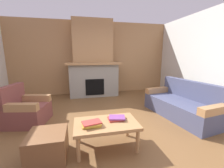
% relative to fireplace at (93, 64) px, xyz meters
% --- Properties ---
extents(ground, '(9.00, 9.00, 0.00)m').
position_rel_fireplace_xyz_m(ground, '(0.00, -2.62, -1.16)').
color(ground, brown).
extents(wall_back_wood_panel, '(6.00, 0.12, 2.70)m').
position_rel_fireplace_xyz_m(wall_back_wood_panel, '(0.00, 0.38, 0.19)').
color(wall_back_wood_panel, '#A87A4C').
rests_on(wall_back_wood_panel, ground).
extents(fireplace, '(1.90, 0.82, 2.70)m').
position_rel_fireplace_xyz_m(fireplace, '(0.00, 0.00, 0.00)').
color(fireplace, gray).
rests_on(fireplace, ground).
extents(couch, '(1.10, 1.91, 0.85)m').
position_rel_fireplace_xyz_m(couch, '(1.92, -2.41, -0.88)').
color(couch, '#474C6B').
rests_on(couch, ground).
extents(armchair, '(0.89, 0.89, 0.85)m').
position_rel_fireplace_xyz_m(armchair, '(-1.68, -1.98, -0.87)').
color(armchair, brown).
rests_on(armchair, ground).
extents(coffee_table, '(1.00, 0.60, 0.43)m').
position_rel_fireplace_xyz_m(coffee_table, '(-0.11, -3.21, -0.79)').
color(coffee_table, '#A87A4C').
rests_on(coffee_table, ground).
extents(ottoman, '(0.52, 0.52, 0.40)m').
position_rel_fireplace_xyz_m(ottoman, '(-0.97, -3.28, -0.96)').
color(ottoman, brown).
rests_on(ottoman, ground).
extents(book_stack_near_edge, '(0.31, 0.24, 0.07)m').
position_rel_fireplace_xyz_m(book_stack_near_edge, '(-0.34, -3.26, -0.70)').
color(book_stack_near_edge, gold).
rests_on(book_stack_near_edge, coffee_table).
extents(book_stack_center, '(0.29, 0.24, 0.05)m').
position_rel_fireplace_xyz_m(book_stack_center, '(0.07, -3.14, -0.71)').
color(book_stack_center, '#B23833').
rests_on(book_stack_center, coffee_table).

